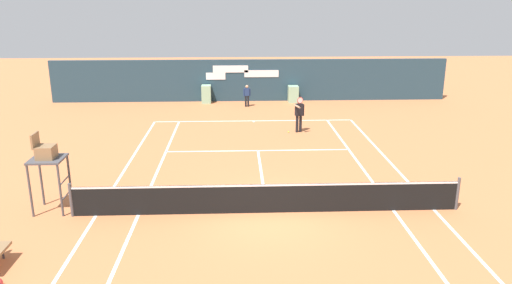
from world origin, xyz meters
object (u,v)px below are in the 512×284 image
at_px(ball_kid_right_post, 247,94).
at_px(player_on_baseline, 299,113).
at_px(tennis_ball_near_service_line, 288,132).
at_px(umpire_chair, 47,158).

bearing_deg(ball_kid_right_post, player_on_baseline, 110.25).
bearing_deg(ball_kid_right_post, tennis_ball_near_service_line, 105.60).
distance_m(ball_kid_right_post, tennis_ball_near_service_line, 6.33).
distance_m(player_on_baseline, tennis_ball_near_service_line, 1.09).
distance_m(umpire_chair, tennis_ball_near_service_line, 12.28).
bearing_deg(umpire_chair, ball_kid_right_post, 156.31).
height_order(umpire_chair, ball_kid_right_post, umpire_chair).
xyz_separation_m(umpire_chair, player_on_baseline, (8.92, 8.88, -0.74)).
relative_size(umpire_chair, ball_kid_right_post, 1.92).
bearing_deg(player_on_baseline, umpire_chair, 26.65).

